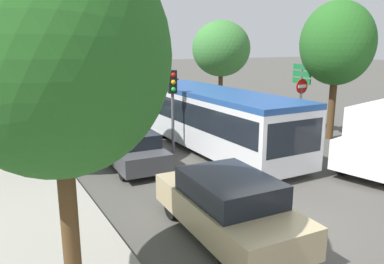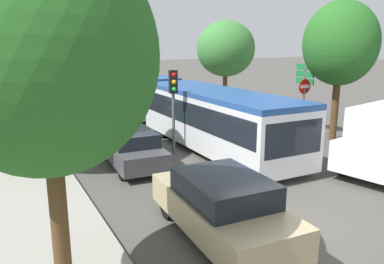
# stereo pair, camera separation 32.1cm
# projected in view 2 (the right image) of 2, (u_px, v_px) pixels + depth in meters

# --- Properties ---
(ground_plane) EXTENTS (200.00, 200.00, 0.00)m
(ground_plane) POSITION_uv_depth(u_px,v_px,m) (285.00, 222.00, 9.45)
(ground_plane) COLOR #4F4C47
(kerb_strip_left) EXTENTS (3.20, 38.82, 0.14)m
(kerb_strip_left) POSITION_uv_depth(u_px,v_px,m) (8.00, 131.00, 19.19)
(kerb_strip_left) COLOR #9E998E
(kerb_strip_left) RESTS_ON ground
(articulated_bus) EXTENTS (2.80, 17.10, 2.53)m
(articulated_bus) POSITION_uv_depth(u_px,v_px,m) (177.00, 104.00, 18.79)
(articulated_bus) COLOR silver
(articulated_bus) RESTS_ON ground
(city_bus_rear) EXTENTS (2.88, 11.38, 2.43)m
(city_bus_rear) POSITION_uv_depth(u_px,v_px,m) (47.00, 79.00, 33.07)
(city_bus_rear) COLOR silver
(city_bus_rear) RESTS_ON ground
(queued_car_tan) EXTENTS (2.06, 4.41, 1.50)m
(queued_car_tan) POSITION_uv_depth(u_px,v_px,m) (222.00, 206.00, 8.57)
(queued_car_tan) COLOR tan
(queued_car_tan) RESTS_ON ground
(queued_car_graphite) EXTENTS (1.84, 3.96, 1.35)m
(queued_car_graphite) POSITION_uv_depth(u_px,v_px,m) (132.00, 148.00, 13.61)
(queued_car_graphite) COLOR #47474C
(queued_car_graphite) RESTS_ON ground
(queued_car_green) EXTENTS (1.89, 4.05, 1.38)m
(queued_car_green) POSITION_uv_depth(u_px,v_px,m) (96.00, 124.00, 17.84)
(queued_car_green) COLOR #236638
(queued_car_green) RESTS_ON ground
(queued_car_black) EXTENTS (1.88, 4.02, 1.37)m
(queued_car_black) POSITION_uv_depth(u_px,v_px,m) (78.00, 106.00, 22.96)
(queued_car_black) COLOR black
(queued_car_black) RESTS_ON ground
(traffic_light) EXTENTS (0.36, 0.39, 3.40)m
(traffic_light) POSITION_uv_depth(u_px,v_px,m) (173.00, 93.00, 14.72)
(traffic_light) COLOR #56595E
(traffic_light) RESTS_ON ground
(no_entry_sign) EXTENTS (0.70, 0.08, 2.82)m
(no_entry_sign) POSITION_uv_depth(u_px,v_px,m) (304.00, 99.00, 17.52)
(no_entry_sign) COLOR #56595E
(no_entry_sign) RESTS_ON ground
(direction_sign_post) EXTENTS (0.28, 1.39, 3.60)m
(direction_sign_post) POSITION_uv_depth(u_px,v_px,m) (304.00, 82.00, 18.41)
(direction_sign_post) COLOR #56595E
(direction_sign_post) RESTS_ON ground
(tree_left_near) EXTENTS (3.44, 3.44, 6.06)m
(tree_left_near) POSITION_uv_depth(u_px,v_px,m) (47.00, 62.00, 5.67)
(tree_left_near) COLOR #51381E
(tree_left_near) RESTS_ON ground
(tree_left_mid) EXTENTS (4.59, 4.59, 6.60)m
(tree_left_mid) POSITION_uv_depth(u_px,v_px,m) (18.00, 47.00, 12.65)
(tree_left_mid) COLOR #51381E
(tree_left_mid) RESTS_ON ground
(tree_right_near) EXTENTS (3.31, 3.31, 6.31)m
(tree_right_near) POSITION_uv_depth(u_px,v_px,m) (340.00, 44.00, 16.70)
(tree_right_near) COLOR #51381E
(tree_right_near) RESTS_ON ground
(tree_right_mid) EXTENTS (4.09, 4.09, 6.05)m
(tree_right_mid) POSITION_uv_depth(u_px,v_px,m) (225.00, 50.00, 26.36)
(tree_right_mid) COLOR #51381E
(tree_right_mid) RESTS_ON ground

